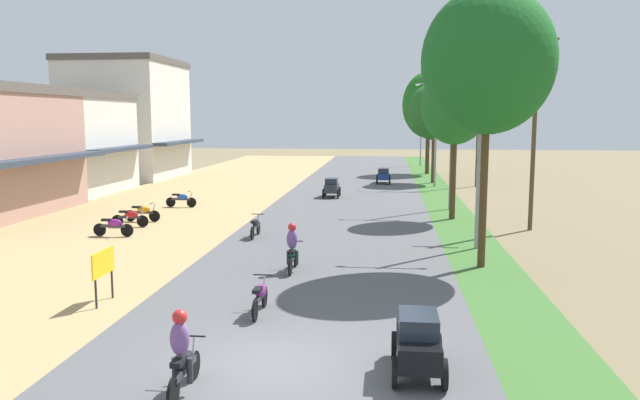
{
  "coord_description": "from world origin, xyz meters",
  "views": [
    {
      "loc": [
        2.24,
        -12.24,
        5.2
      ],
      "look_at": [
        -0.85,
        16.52,
        1.34
      ],
      "focal_mm": 34.93,
      "sensor_mm": 36.0,
      "label": 1
    }
  ],
  "objects_px": {
    "car_hatchback_charcoal": "(332,187)",
    "median_tree_second": "(455,106)",
    "parked_motorbike_nearest": "(114,225)",
    "median_tree_third": "(434,112)",
    "car_sedan_blue": "(383,175)",
    "street_signboard": "(103,266)",
    "car_hatchback_black": "(418,341)",
    "streetlamp_mid": "(452,124)",
    "utility_pole_near": "(478,120)",
    "median_tree_fourth": "(428,105)",
    "motorbike_ahead_second": "(260,295)",
    "motorbike_ahead_third": "(293,249)",
    "parked_motorbike_second": "(130,217)",
    "parked_motorbike_third": "(143,212)",
    "streetlamp_near": "(480,144)",
    "streetlamp_farthest": "(421,123)",
    "motorbike_ahead_fourth": "(256,226)",
    "parked_motorbike_fourth": "(181,199)",
    "median_tree_nearest": "(488,61)",
    "streetlamp_far": "(436,127)",
    "motorbike_foreground_rider": "(183,354)"
  },
  "relations": [
    {
      "from": "median_tree_third",
      "to": "car_hatchback_black",
      "type": "distance_m",
      "value": 37.72
    },
    {
      "from": "streetlamp_near",
      "to": "motorbike_ahead_third",
      "type": "xyz_separation_m",
      "value": [
        -6.64,
        -4.53,
        -3.3
      ]
    },
    {
      "from": "motorbike_ahead_third",
      "to": "car_sedan_blue",
      "type": "bearing_deg",
      "value": 84.3
    },
    {
      "from": "motorbike_ahead_second",
      "to": "median_tree_nearest",
      "type": "bearing_deg",
      "value": 42.44
    },
    {
      "from": "streetlamp_farthest",
      "to": "car_sedan_blue",
      "type": "relative_size",
      "value": 3.49
    },
    {
      "from": "street_signboard",
      "to": "median_tree_third",
      "type": "distance_m",
      "value": 35.52
    },
    {
      "from": "motorbike_ahead_second",
      "to": "median_tree_second",
      "type": "bearing_deg",
      "value": 67.92
    },
    {
      "from": "motorbike_ahead_fourth",
      "to": "motorbike_ahead_second",
      "type": "bearing_deg",
      "value": -77.34
    },
    {
      "from": "parked_motorbike_nearest",
      "to": "street_signboard",
      "type": "xyz_separation_m",
      "value": [
        3.98,
        -9.4,
        0.55
      ]
    },
    {
      "from": "parked_motorbike_second",
      "to": "median_tree_fourth",
      "type": "relative_size",
      "value": 0.19
    },
    {
      "from": "parked_motorbike_fourth",
      "to": "motorbike_ahead_third",
      "type": "xyz_separation_m",
      "value": [
        8.64,
        -14.29,
        0.3
      ]
    },
    {
      "from": "car_hatchback_charcoal",
      "to": "motorbike_ahead_third",
      "type": "bearing_deg",
      "value": -88.72
    },
    {
      "from": "streetlamp_mid",
      "to": "car_hatchback_black",
      "type": "distance_m",
      "value": 23.64
    },
    {
      "from": "streetlamp_far",
      "to": "car_hatchback_charcoal",
      "type": "xyz_separation_m",
      "value": [
        -7.08,
        -7.0,
        -3.76
      ]
    },
    {
      "from": "parked_motorbike_fourth",
      "to": "median_tree_nearest",
      "type": "height_order",
      "value": "median_tree_nearest"
    },
    {
      "from": "parked_motorbike_fourth",
      "to": "streetlamp_farthest",
      "type": "xyz_separation_m",
      "value": [
        15.28,
        32.73,
        4.04
      ]
    },
    {
      "from": "parked_motorbike_fourth",
      "to": "car_sedan_blue",
      "type": "bearing_deg",
      "value": 50.78
    },
    {
      "from": "parked_motorbike_third",
      "to": "streetlamp_farthest",
      "type": "height_order",
      "value": "streetlamp_farthest"
    },
    {
      "from": "parked_motorbike_third",
      "to": "median_tree_third",
      "type": "bearing_deg",
      "value": 52.14
    },
    {
      "from": "car_sedan_blue",
      "to": "street_signboard",
      "type": "bearing_deg",
      "value": -103.07
    },
    {
      "from": "streetlamp_mid",
      "to": "street_signboard",
      "type": "bearing_deg",
      "value": -120.57
    },
    {
      "from": "motorbike_ahead_third",
      "to": "median_tree_fourth",
      "type": "bearing_deg",
      "value": 79.77
    },
    {
      "from": "median_tree_nearest",
      "to": "median_tree_second",
      "type": "xyz_separation_m",
      "value": [
        0.04,
        10.26,
        -1.28
      ]
    },
    {
      "from": "utility_pole_near",
      "to": "car_hatchback_charcoal",
      "type": "bearing_deg",
      "value": -142.0
    },
    {
      "from": "median_tree_nearest",
      "to": "car_sedan_blue",
      "type": "relative_size",
      "value": 4.17
    },
    {
      "from": "parked_motorbike_nearest",
      "to": "median_tree_third",
      "type": "relative_size",
      "value": 0.23
    },
    {
      "from": "car_hatchback_charcoal",
      "to": "median_tree_second",
      "type": "bearing_deg",
      "value": -49.06
    },
    {
      "from": "parked_motorbike_nearest",
      "to": "parked_motorbike_second",
      "type": "relative_size",
      "value": 1.0
    },
    {
      "from": "streetlamp_far",
      "to": "motorbike_ahead_second",
      "type": "bearing_deg",
      "value": -102.34
    },
    {
      "from": "median_tree_fourth",
      "to": "car_sedan_blue",
      "type": "bearing_deg",
      "value": -113.46
    },
    {
      "from": "car_hatchback_black",
      "to": "motorbike_ahead_fourth",
      "type": "bearing_deg",
      "value": 114.41
    },
    {
      "from": "parked_motorbike_second",
      "to": "motorbike_foreground_rider",
      "type": "xyz_separation_m",
      "value": [
        8.29,
        -17.14,
        0.3
      ]
    },
    {
      "from": "parked_motorbike_nearest",
      "to": "parked_motorbike_third",
      "type": "xyz_separation_m",
      "value": [
        -0.25,
        3.88,
        0.0
      ]
    },
    {
      "from": "parked_motorbike_third",
      "to": "streetlamp_mid",
      "type": "xyz_separation_m",
      "value": [
        15.56,
        5.88,
        4.26
      ]
    },
    {
      "from": "median_tree_fourth",
      "to": "parked_motorbike_second",
      "type": "bearing_deg",
      "value": -117.85
    },
    {
      "from": "car_sedan_blue",
      "to": "motorbike_ahead_second",
      "type": "bearing_deg",
      "value": -95.22
    },
    {
      "from": "parked_motorbike_second",
      "to": "motorbike_ahead_third",
      "type": "xyz_separation_m",
      "value": [
        8.92,
        -7.73,
        0.3
      ]
    },
    {
      "from": "median_tree_nearest",
      "to": "motorbike_foreground_rider",
      "type": "distance_m",
      "value": 14.33
    },
    {
      "from": "parked_motorbike_second",
      "to": "motorbike_foreground_rider",
      "type": "height_order",
      "value": "motorbike_foreground_rider"
    },
    {
      "from": "median_tree_fourth",
      "to": "streetlamp_far",
      "type": "bearing_deg",
      "value": -90.58
    },
    {
      "from": "parked_motorbike_second",
      "to": "median_tree_third",
      "type": "height_order",
      "value": "median_tree_third"
    },
    {
      "from": "median_tree_fourth",
      "to": "streetlamp_near",
      "type": "height_order",
      "value": "median_tree_fourth"
    },
    {
      "from": "median_tree_nearest",
      "to": "motorbike_ahead_fourth",
      "type": "bearing_deg",
      "value": 153.87
    },
    {
      "from": "median_tree_fourth",
      "to": "streetlamp_farthest",
      "type": "height_order",
      "value": "median_tree_fourth"
    },
    {
      "from": "parked_motorbike_fourth",
      "to": "street_signboard",
      "type": "relative_size",
      "value": 1.2
    },
    {
      "from": "parked_motorbike_third",
      "to": "motorbike_ahead_third",
      "type": "height_order",
      "value": "motorbike_ahead_third"
    },
    {
      "from": "parked_motorbike_third",
      "to": "parked_motorbike_fourth",
      "type": "distance_m",
      "value": 5.05
    },
    {
      "from": "streetlamp_near",
      "to": "utility_pole_near",
      "type": "bearing_deg",
      "value": 82.17
    },
    {
      "from": "median_tree_fourth",
      "to": "median_tree_second",
      "type": "bearing_deg",
      "value": -90.74
    },
    {
      "from": "median_tree_second",
      "to": "car_hatchback_black",
      "type": "distance_m",
      "value": 20.49
    }
  ]
}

